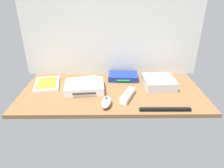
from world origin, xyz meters
TOP-DOWN VIEW (x-y plane):
  - ground_plane at (0.00, 0.00)cm, footprint 100.00×48.00cm
  - back_wall at (0.00, 24.60)cm, footprint 110.00×1.20cm
  - game_console at (-15.36, 0.56)cm, footprint 22.41×17.97cm
  - mini_computer at (27.28, 5.21)cm, footprint 17.97×17.97cm
  - game_case at (-38.22, 7.43)cm, footprint 16.83×21.16cm
  - network_router at (7.08, 15.80)cm, footprint 18.59×13.05cm
  - remote_wand at (8.15, -8.64)cm, footprint 9.13×15.02cm
  - remote_nunchuk at (-2.86, -16.29)cm, footprint 6.07×10.61cm
  - remote_classic_pad at (-14.92, 1.30)cm, footprint 16.22×12.26cm
  - sensor_bar at (24.60, -20.83)cm, footprint 24.01×1.96cm

SIDE VIEW (x-z plane):
  - ground_plane at x=0.00cm, z-range -2.00..0.00cm
  - sensor_bar at x=24.60cm, z-range 0.00..1.40cm
  - game_case at x=-38.22cm, z-range -0.02..1.54cm
  - remote_wand at x=8.15cm, z-range -0.19..3.21cm
  - network_router at x=7.08cm, z-range 0.00..3.40cm
  - remote_nunchuk at x=-2.86cm, z-range -0.51..4.59cm
  - game_console at x=-15.36cm, z-range 0.00..4.40cm
  - mini_computer at x=27.28cm, z-range -0.01..5.29cm
  - remote_classic_pad at x=-14.92cm, z-range 4.21..6.61cm
  - back_wall at x=0.00cm, z-range 0.00..64.00cm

